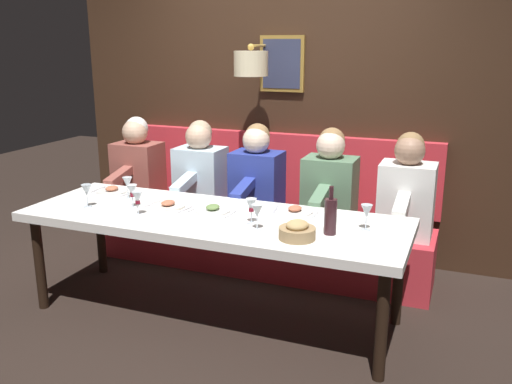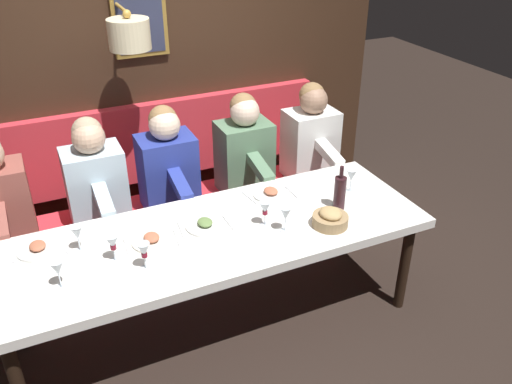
% 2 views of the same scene
% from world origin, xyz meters
% --- Properties ---
extents(ground_plane, '(12.00, 12.00, 0.00)m').
position_xyz_m(ground_plane, '(0.00, 0.00, 0.00)').
color(ground_plane, black).
extents(dining_table, '(0.90, 2.62, 0.74)m').
position_xyz_m(dining_table, '(0.00, 0.00, 0.68)').
color(dining_table, white).
rests_on(dining_table, ground_plane).
extents(banquette_bench, '(0.52, 2.82, 0.45)m').
position_xyz_m(banquette_bench, '(0.89, 0.00, 0.23)').
color(banquette_bench, red).
rests_on(banquette_bench, ground_plane).
extents(back_wall_panel, '(0.59, 4.02, 2.90)m').
position_xyz_m(back_wall_panel, '(1.46, 0.00, 1.36)').
color(back_wall_panel, '#382316').
rests_on(back_wall_panel, ground_plane).
extents(diner_nearest, '(0.60, 0.40, 0.79)m').
position_xyz_m(diner_nearest, '(0.88, -1.17, 0.82)').
color(diner_nearest, white).
rests_on(diner_nearest, banquette_bench).
extents(diner_near, '(0.60, 0.40, 0.79)m').
position_xyz_m(diner_near, '(0.88, -0.58, 0.82)').
color(diner_near, '#567A5B').
rests_on(diner_near, banquette_bench).
extents(diner_middle, '(0.60, 0.40, 0.79)m').
position_xyz_m(diner_middle, '(0.88, 0.03, 0.82)').
color(diner_middle, '#283893').
rests_on(diner_middle, banquette_bench).
extents(diner_far, '(0.60, 0.40, 0.79)m').
position_xyz_m(diner_far, '(0.88, 0.54, 0.82)').
color(diner_far, silver).
rests_on(diner_far, banquette_bench).
extents(place_setting_0, '(0.24, 0.32, 0.05)m').
position_xyz_m(place_setting_0, '(0.26, -0.50, 0.75)').
color(place_setting_0, white).
rests_on(place_setting_0, dining_table).
extents(place_setting_1, '(0.24, 0.32, 0.05)m').
position_xyz_m(place_setting_1, '(0.05, 0.37, 0.75)').
color(place_setting_1, silver).
rests_on(place_setting_1, dining_table).
extents(place_setting_2, '(0.24, 0.31, 0.05)m').
position_xyz_m(place_setting_2, '(0.24, 0.98, 0.75)').
color(place_setting_2, silver).
rests_on(place_setting_2, dining_table).
extents(place_setting_3, '(0.24, 0.32, 0.05)m').
position_xyz_m(place_setting_3, '(0.08, 0.03, 0.75)').
color(place_setting_3, silver).
rests_on(place_setting_3, dining_table).
extents(wine_glass_0, '(0.07, 0.07, 0.16)m').
position_xyz_m(wine_glass_0, '(-0.04, 0.60, 0.86)').
color(wine_glass_0, silver).
rests_on(wine_glass_0, dining_table).
extents(wine_glass_1, '(0.07, 0.07, 0.16)m').
position_xyz_m(wine_glass_1, '(-0.17, -0.39, 0.86)').
color(wine_glass_1, silver).
rests_on(wine_glass_1, dining_table).
extents(wine_glass_2, '(0.07, 0.07, 0.16)m').
position_xyz_m(wine_glass_2, '(-0.06, -0.31, 0.86)').
color(wine_glass_2, silver).
rests_on(wine_glass_2, dining_table).
extents(wine_glass_3, '(0.07, 0.07, 0.16)m').
position_xyz_m(wine_glass_3, '(0.14, 0.77, 0.86)').
color(wine_glass_3, silver).
rests_on(wine_glass_3, dining_table).
extents(wine_glass_4, '(0.07, 0.07, 0.16)m').
position_xyz_m(wine_glass_4, '(-0.18, 0.47, 0.86)').
color(wine_glass_4, silver).
rests_on(wine_glass_4, dining_table).
extents(wine_glass_5, '(0.07, 0.07, 0.16)m').
position_xyz_m(wine_glass_5, '(0.08, -1.02, 0.86)').
color(wine_glass_5, silver).
rests_on(wine_glass_5, dining_table).
extents(wine_glass_6, '(0.07, 0.07, 0.16)m').
position_xyz_m(wine_glass_6, '(-0.15, 0.91, 0.86)').
color(wine_glass_6, silver).
rests_on(wine_glass_6, dining_table).
extents(wine_bottle, '(0.08, 0.08, 0.30)m').
position_xyz_m(wine_bottle, '(-0.07, -0.83, 0.86)').
color(wine_bottle, '#33191E').
rests_on(wine_bottle, dining_table).
extents(bread_bowl, '(0.22, 0.22, 0.12)m').
position_xyz_m(bread_bowl, '(-0.23, -0.67, 0.79)').
color(bread_bowl, '#9E7F56').
rests_on(bread_bowl, dining_table).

